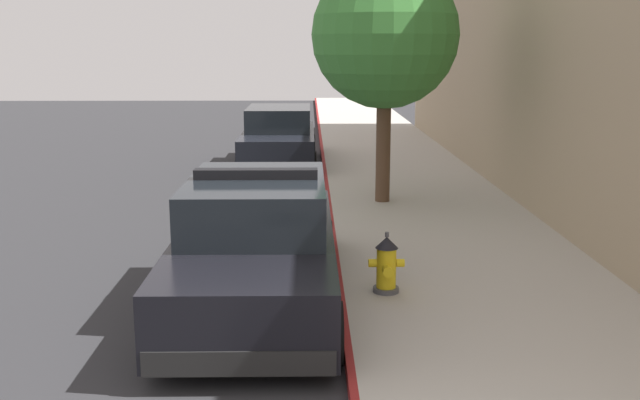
{
  "coord_description": "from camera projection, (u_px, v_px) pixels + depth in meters",
  "views": [
    {
      "loc": [
        -0.43,
        -3.12,
        3.12
      ],
      "look_at": [
        -0.28,
        6.87,
        1.0
      ],
      "focal_mm": 40.73,
      "sensor_mm": 36.0,
      "label": 1
    }
  ],
  "objects": [
    {
      "name": "ground_plane",
      "position": [
        107.0,
        224.0,
        13.44
      ],
      "size": [
        33.96,
        60.0,
        0.2
      ],
      "primitive_type": "cube",
      "color": "#2B2B2D"
    },
    {
      "name": "sidewalk_pavement",
      "position": [
        429.0,
        213.0,
        13.5
      ],
      "size": [
        3.62,
        60.0,
        0.15
      ],
      "primitive_type": "cube",
      "color": "#ADA89E",
      "rests_on": "ground"
    },
    {
      "name": "curb_painted_edge",
      "position": [
        330.0,
        214.0,
        13.47
      ],
      "size": [
        0.08,
        60.0,
        0.15
      ],
      "primitive_type": "cube",
      "color": "maroon",
      "rests_on": "ground"
    },
    {
      "name": "police_cruiser",
      "position": [
        257.0,
        246.0,
        8.83
      ],
      "size": [
        1.94,
        4.84,
        1.68
      ],
      "color": "black",
      "rests_on": "ground"
    },
    {
      "name": "parked_car_silver_ahead",
      "position": [
        279.0,
        138.0,
        19.18
      ],
      "size": [
        1.94,
        4.84,
        1.56
      ],
      "color": "black",
      "rests_on": "ground"
    },
    {
      "name": "fire_hydrant",
      "position": [
        386.0,
        265.0,
        8.87
      ],
      "size": [
        0.44,
        0.4,
        0.76
      ],
      "color": "#4C4C51",
      "rests_on": "sidewalk_pavement"
    },
    {
      "name": "street_tree",
      "position": [
        385.0,
        36.0,
        13.57
      ],
      "size": [
        2.77,
        2.77,
        4.57
      ],
      "color": "brown",
      "rests_on": "sidewalk_pavement"
    }
  ]
}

